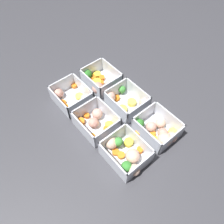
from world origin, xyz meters
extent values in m
plane|color=#38383D|center=(0.00, 0.00, 0.00)|extent=(4.00, 4.00, 0.00)
cube|color=silver|center=(-0.16, -0.07, 0.00)|extent=(0.14, 0.12, 0.00)
cube|color=silver|center=(-0.16, -0.13, 0.03)|extent=(0.14, 0.01, 0.07)
cube|color=silver|center=(-0.16, -0.02, 0.03)|extent=(0.14, 0.00, 0.07)
cube|color=silver|center=(-0.22, -0.07, 0.03)|extent=(0.01, 0.12, 0.07)
cube|color=silver|center=(-0.09, -0.07, 0.03)|extent=(0.01, 0.12, 0.07)
sphere|color=tan|center=(-0.21, -0.10, 0.02)|extent=(0.05, 0.05, 0.04)
sphere|color=#D19E8C|center=(-0.12, -0.04, 0.02)|extent=(0.05, 0.05, 0.04)
cylinder|color=orange|center=(-0.14, -0.12, 0.01)|extent=(0.03, 0.03, 0.02)
cylinder|color=orange|center=(-0.21, -0.03, 0.01)|extent=(0.03, 0.03, 0.01)
cylinder|color=#DBC647|center=(-0.15, -0.04, 0.01)|extent=(0.05, 0.05, 0.01)
cylinder|color=orange|center=(-0.17, -0.11, 0.01)|extent=(0.03, 0.03, 0.01)
cube|color=silver|center=(0.00, -0.07, 0.00)|extent=(0.14, 0.12, 0.00)
cube|color=silver|center=(0.00, -0.13, 0.03)|extent=(0.14, 0.01, 0.07)
cube|color=silver|center=(0.00, -0.02, 0.03)|extent=(0.14, 0.00, 0.07)
cube|color=silver|center=(-0.07, -0.07, 0.03)|extent=(0.01, 0.12, 0.07)
cube|color=silver|center=(0.07, -0.07, 0.03)|extent=(0.01, 0.12, 0.07)
cylinder|color=orange|center=(0.04, -0.06, 0.01)|extent=(0.03, 0.03, 0.02)
sphere|color=#D19E8C|center=(-0.03, -0.05, 0.02)|extent=(0.06, 0.06, 0.04)
cylinder|color=orange|center=(-0.06, -0.08, 0.01)|extent=(0.02, 0.02, 0.01)
cylinder|color=yellow|center=(0.03, -0.04, 0.01)|extent=(0.04, 0.04, 0.01)
cylinder|color=orange|center=(-0.05, -0.11, 0.01)|extent=(0.04, 0.04, 0.02)
cylinder|color=orange|center=(0.03, -0.12, 0.01)|extent=(0.03, 0.03, 0.02)
sphere|color=tan|center=(-0.01, -0.08, 0.02)|extent=(0.04, 0.04, 0.04)
cube|color=silver|center=(0.16, -0.07, 0.00)|extent=(0.14, 0.12, 0.00)
cube|color=silver|center=(0.16, -0.13, 0.03)|extent=(0.14, 0.01, 0.07)
cube|color=silver|center=(0.16, -0.02, 0.03)|extent=(0.14, 0.00, 0.07)
cube|color=silver|center=(0.09, -0.07, 0.03)|extent=(0.01, 0.12, 0.07)
cube|color=silver|center=(0.22, -0.07, 0.03)|extent=(0.01, 0.12, 0.07)
cylinder|color=#49883F|center=(0.19, -0.10, 0.01)|extent=(0.01, 0.01, 0.01)
sphere|color=#388433|center=(0.19, -0.10, 0.03)|extent=(0.03, 0.03, 0.03)
sphere|color=beige|center=(0.22, -0.09, 0.02)|extent=(0.05, 0.05, 0.04)
cylinder|color=#519448|center=(0.11, -0.07, 0.01)|extent=(0.01, 0.01, 0.02)
sphere|color=#42933D|center=(0.11, -0.07, 0.03)|extent=(0.03, 0.03, 0.03)
sphere|color=beige|center=(0.18, -0.06, 0.03)|extent=(0.06, 0.06, 0.05)
cylinder|color=orange|center=(0.13, -0.09, 0.01)|extent=(0.03, 0.03, 0.01)
cylinder|color=yellow|center=(0.13, -0.04, 0.01)|extent=(0.03, 0.03, 0.02)
cylinder|color=orange|center=(0.18, -0.03, 0.01)|extent=(0.03, 0.03, 0.02)
sphere|color=beige|center=(0.10, -0.09, 0.03)|extent=(0.06, 0.06, 0.04)
cylinder|color=orange|center=(0.15, -0.09, 0.01)|extent=(0.03, 0.03, 0.01)
cube|color=silver|center=(-0.16, 0.07, 0.00)|extent=(0.14, 0.12, 0.00)
cube|color=silver|center=(-0.16, 0.02, 0.03)|extent=(0.14, 0.00, 0.07)
cube|color=silver|center=(-0.16, 0.13, 0.03)|extent=(0.14, 0.01, 0.07)
cube|color=silver|center=(-0.22, 0.07, 0.03)|extent=(0.01, 0.12, 0.07)
cube|color=silver|center=(-0.09, 0.07, 0.03)|extent=(0.01, 0.12, 0.07)
cylinder|color=orange|center=(-0.16, 0.07, 0.01)|extent=(0.03, 0.03, 0.01)
cylinder|color=orange|center=(-0.17, 0.09, 0.01)|extent=(0.03, 0.03, 0.01)
cylinder|color=yellow|center=(-0.17, 0.06, 0.01)|extent=(0.04, 0.04, 0.01)
cylinder|color=#DBC647|center=(-0.11, 0.06, 0.01)|extent=(0.04, 0.04, 0.01)
sphere|color=#D19E8C|center=(-0.12, 0.08, 0.02)|extent=(0.05, 0.05, 0.04)
cylinder|color=yellow|center=(-0.20, 0.09, 0.01)|extent=(0.04, 0.04, 0.01)
cylinder|color=orange|center=(-0.20, 0.06, 0.01)|extent=(0.04, 0.04, 0.02)
sphere|color=tan|center=(-0.13, 0.03, 0.03)|extent=(0.06, 0.06, 0.05)
cylinder|color=#407A37|center=(-0.22, 0.05, 0.01)|extent=(0.01, 0.01, 0.01)
sphere|color=#2D7228|center=(-0.22, 0.05, 0.03)|extent=(0.04, 0.04, 0.04)
cube|color=silver|center=(0.00, 0.07, 0.00)|extent=(0.14, 0.12, 0.00)
cube|color=silver|center=(0.00, 0.02, 0.03)|extent=(0.14, 0.00, 0.07)
cube|color=silver|center=(0.00, 0.13, 0.03)|extent=(0.14, 0.01, 0.07)
cube|color=silver|center=(-0.07, 0.07, 0.03)|extent=(0.01, 0.12, 0.07)
cube|color=silver|center=(0.07, 0.07, 0.03)|extent=(0.01, 0.12, 0.07)
sphere|color=#D19E8C|center=(-0.06, 0.04, 0.03)|extent=(0.06, 0.06, 0.05)
cylinder|color=#DBC647|center=(-0.02, 0.03, 0.01)|extent=(0.04, 0.04, 0.01)
cylinder|color=#519448|center=(-0.06, 0.10, 0.01)|extent=(0.01, 0.01, 0.01)
sphere|color=#42933D|center=(-0.06, 0.10, 0.03)|extent=(0.03, 0.03, 0.03)
cylinder|color=orange|center=(-0.05, 0.06, 0.01)|extent=(0.03, 0.03, 0.01)
cylinder|color=#DBC647|center=(0.01, 0.04, 0.01)|extent=(0.05, 0.05, 0.01)
cylinder|color=#DBC647|center=(0.01, 0.10, 0.01)|extent=(0.05, 0.05, 0.02)
sphere|color=#D19E8C|center=(0.04, 0.12, 0.02)|extent=(0.05, 0.05, 0.04)
cube|color=silver|center=(0.16, 0.07, 0.00)|extent=(0.14, 0.12, 0.00)
cube|color=silver|center=(0.16, 0.02, 0.03)|extent=(0.14, 0.00, 0.07)
cube|color=silver|center=(0.16, 0.13, 0.03)|extent=(0.14, 0.01, 0.07)
cube|color=silver|center=(0.09, 0.07, 0.03)|extent=(0.01, 0.12, 0.07)
cube|color=silver|center=(0.22, 0.07, 0.03)|extent=(0.01, 0.12, 0.07)
sphere|color=tan|center=(0.18, 0.08, 0.02)|extent=(0.05, 0.05, 0.04)
sphere|color=beige|center=(0.21, 0.06, 0.03)|extent=(0.06, 0.06, 0.05)
cylinder|color=yellow|center=(0.18, 0.03, 0.01)|extent=(0.05, 0.05, 0.02)
sphere|color=beige|center=(0.15, 0.10, 0.02)|extent=(0.05, 0.05, 0.04)
cylinder|color=orange|center=(0.16, 0.06, 0.01)|extent=(0.02, 0.02, 0.01)
sphere|color=#D19E8C|center=(0.14, 0.07, 0.02)|extent=(0.06, 0.06, 0.04)
cylinder|color=#407A37|center=(0.11, 0.04, 0.01)|extent=(0.01, 0.01, 0.02)
sphere|color=#2D7228|center=(0.11, 0.04, 0.03)|extent=(0.03, 0.03, 0.03)
cylinder|color=orange|center=(0.12, 0.02, 0.01)|extent=(0.04, 0.04, 0.02)
cylinder|color=#DBC647|center=(0.20, 0.11, 0.01)|extent=(0.04, 0.04, 0.01)
sphere|color=#D19E8C|center=(0.21, 0.09, 0.02)|extent=(0.05, 0.05, 0.04)
camera|label=1|loc=(0.37, -0.31, 0.68)|focal=35.00mm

